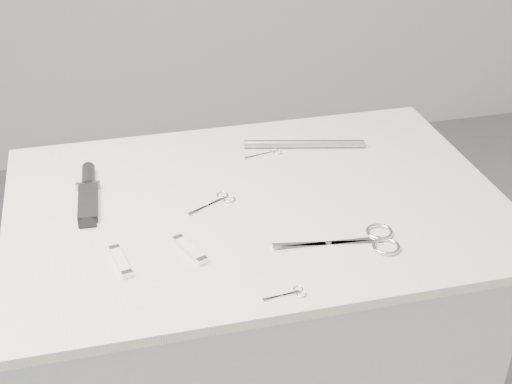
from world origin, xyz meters
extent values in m
cube|color=#B9B9B7|center=(0.00, 0.00, 0.45)|extent=(0.90, 0.60, 0.90)
cube|color=beige|center=(0.00, 0.00, 0.91)|extent=(1.00, 0.70, 0.02)
cube|color=silver|center=(0.09, -0.18, 0.92)|extent=(0.20, 0.06, 0.00)
cylinder|color=silver|center=(0.09, -0.18, 0.92)|extent=(0.01, 0.01, 0.01)
torus|color=silver|center=(0.20, -0.17, 0.92)|extent=(0.05, 0.05, 0.01)
torus|color=silver|center=(0.19, -0.22, 0.92)|extent=(0.05, 0.05, 0.01)
cube|color=silver|center=(-0.10, 0.00, 0.92)|extent=(0.09, 0.06, 0.00)
cylinder|color=silver|center=(-0.10, 0.00, 0.92)|extent=(0.01, 0.01, 0.00)
torus|color=silver|center=(-0.06, 0.03, 0.92)|extent=(0.03, 0.03, 0.00)
torus|color=silver|center=(-0.05, 0.02, 0.92)|extent=(0.03, 0.03, 0.00)
cube|color=silver|center=(0.05, 0.19, 0.92)|extent=(0.08, 0.03, 0.00)
cylinder|color=silver|center=(0.05, 0.19, 0.92)|extent=(0.00, 0.00, 0.00)
torus|color=silver|center=(0.09, 0.20, 0.92)|extent=(0.02, 0.02, 0.00)
torus|color=silver|center=(0.09, 0.19, 0.92)|extent=(0.02, 0.02, 0.00)
cube|color=silver|center=(-0.03, -0.30, 0.92)|extent=(0.07, 0.02, 0.00)
cylinder|color=silver|center=(-0.03, -0.30, 0.92)|extent=(0.00, 0.00, 0.00)
torus|color=silver|center=(0.00, -0.29, 0.92)|extent=(0.02, 0.02, 0.00)
torus|color=silver|center=(0.00, -0.31, 0.92)|extent=(0.02, 0.02, 0.00)
cube|color=black|center=(-0.33, 0.06, 0.93)|extent=(0.04, 0.13, 0.02)
cube|color=#93959B|center=(-0.33, 0.13, 0.93)|extent=(0.05, 0.01, 0.02)
cylinder|color=black|center=(-0.33, 0.17, 0.93)|extent=(0.03, 0.08, 0.03)
cube|color=silver|center=(-0.29, -0.15, 0.93)|extent=(0.04, 0.09, 0.01)
cube|color=silver|center=(-0.29, -0.11, 0.93)|extent=(0.02, 0.01, 0.01)
cube|color=silver|center=(-0.28, -0.19, 0.93)|extent=(0.02, 0.01, 0.01)
cube|color=silver|center=(-0.16, -0.14, 0.93)|extent=(0.05, 0.09, 0.01)
cube|color=silver|center=(-0.18, -0.11, 0.93)|extent=(0.02, 0.02, 0.01)
cube|color=silver|center=(-0.15, -0.18, 0.93)|extent=(0.02, 0.02, 0.01)
cylinder|color=#93959B|center=(0.16, 0.20, 0.93)|extent=(0.27, 0.08, 0.02)
camera|label=1|loc=(-0.30, -1.19, 1.68)|focal=50.00mm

